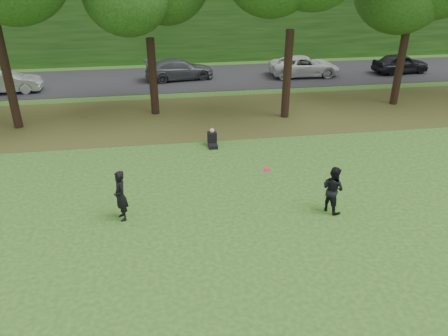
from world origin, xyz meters
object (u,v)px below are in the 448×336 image
at_px(player_right, 333,189).
at_px(frisbee, 267,169).
at_px(player_left, 120,196).
at_px(seated_person, 212,139).

xyz_separation_m(player_right, frisbee, (-2.32, 0.24, 0.82)).
xyz_separation_m(player_left, player_right, (7.20, -0.55, -0.04)).
relative_size(player_right, seated_person, 2.05).
bearing_deg(seated_person, player_right, -61.06).
bearing_deg(player_right, seated_person, -1.02).
xyz_separation_m(player_left, seated_person, (3.80, 5.67, -0.58)).
relative_size(player_left, player_right, 1.05).
bearing_deg(seated_person, frisbee, -79.42).
distance_m(player_right, frisbee, 2.47).
bearing_deg(player_left, seated_person, 125.94).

